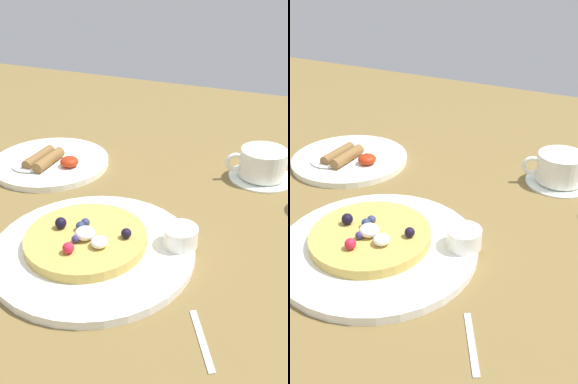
% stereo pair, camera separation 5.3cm
% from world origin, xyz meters
% --- Properties ---
extents(ground_plane, '(2.09, 1.57, 0.03)m').
position_xyz_m(ground_plane, '(0.00, 0.00, -0.01)').
color(ground_plane, brown).
extents(pancake_plate, '(0.29, 0.29, 0.01)m').
position_xyz_m(pancake_plate, '(0.03, -0.11, 0.01)').
color(pancake_plate, white).
rests_on(pancake_plate, ground_plane).
extents(pancake_with_berries, '(0.18, 0.18, 0.03)m').
position_xyz_m(pancake_with_berries, '(0.02, -0.11, 0.02)').
color(pancake_with_berries, gold).
rests_on(pancake_with_berries, pancake_plate).
extents(syrup_ramekin, '(0.05, 0.05, 0.03)m').
position_xyz_m(syrup_ramekin, '(0.15, -0.06, 0.03)').
color(syrup_ramekin, white).
rests_on(syrup_ramekin, pancake_plate).
extents(breakfast_plate, '(0.23, 0.23, 0.01)m').
position_xyz_m(breakfast_plate, '(-0.19, 0.11, 0.01)').
color(breakfast_plate, white).
rests_on(breakfast_plate, ground_plane).
extents(fried_breakfast, '(0.13, 0.10, 0.02)m').
position_xyz_m(fried_breakfast, '(-0.19, 0.09, 0.02)').
color(fried_breakfast, brown).
rests_on(fried_breakfast, breakfast_plate).
extents(coffee_saucer, '(0.12, 0.12, 0.01)m').
position_xyz_m(coffee_saucer, '(0.21, 0.23, 0.00)').
color(coffee_saucer, white).
rests_on(coffee_saucer, ground_plane).
extents(coffee_cup, '(0.11, 0.09, 0.05)m').
position_xyz_m(coffee_cup, '(0.21, 0.22, 0.03)').
color(coffee_cup, white).
rests_on(coffee_cup, coffee_saucer).
extents(teaspoon, '(0.09, 0.13, 0.01)m').
position_xyz_m(teaspoon, '(0.25, -0.25, 0.00)').
color(teaspoon, silver).
rests_on(teaspoon, ground_plane).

